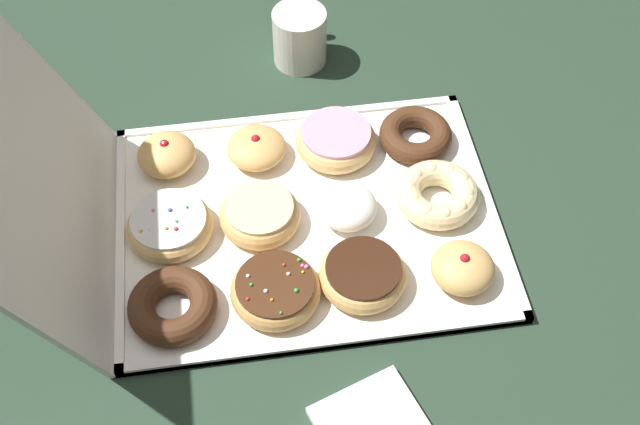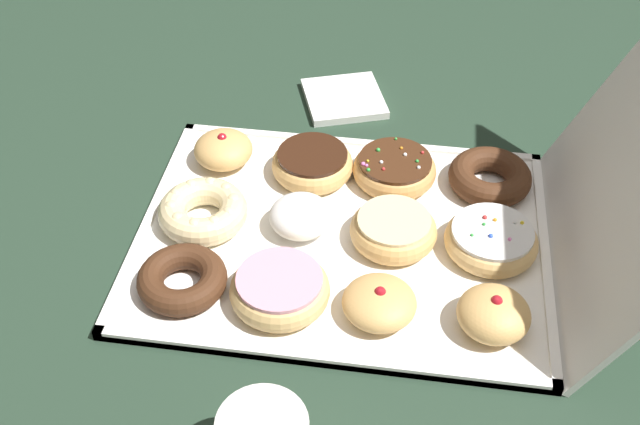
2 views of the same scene
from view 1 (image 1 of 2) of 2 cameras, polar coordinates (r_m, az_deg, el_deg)
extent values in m
plane|color=#233828|center=(1.13, -0.92, -0.70)|extent=(3.00, 3.00, 0.00)
cube|color=white|center=(1.12, -0.93, -0.55)|extent=(0.41, 0.53, 0.01)
cube|color=white|center=(1.17, 11.81, 1.01)|extent=(0.41, 0.01, 0.01)
cube|color=white|center=(1.13, -14.08, -1.97)|extent=(0.41, 0.01, 0.01)
cube|color=white|center=(1.02, 0.60, -9.36)|extent=(0.01, 0.53, 0.01)
cube|color=white|center=(1.25, -2.16, 6.74)|extent=(0.01, 0.53, 0.01)
ellipsoid|color=tan|center=(1.06, 10.19, -3.93)|extent=(0.08, 0.08, 0.05)
sphere|color=#B21923|center=(1.04, 10.35, -3.30)|extent=(0.01, 0.01, 0.01)
torus|color=beige|center=(1.13, 8.42, 1.21)|extent=(0.12, 0.12, 0.04)
sphere|color=beige|center=(1.15, 8.01, 3.10)|extent=(0.02, 0.02, 0.02)
sphere|color=beige|center=(1.14, 6.94, 2.68)|extent=(0.02, 0.02, 0.02)
sphere|color=beige|center=(1.12, 6.43, 1.82)|extent=(0.02, 0.02, 0.02)
sphere|color=beige|center=(1.11, 6.70, 0.82)|extent=(0.02, 0.02, 0.02)
sphere|color=beige|center=(1.10, 7.68, 0.08)|extent=(0.02, 0.02, 0.02)
sphere|color=beige|center=(1.10, 8.97, -0.09)|extent=(0.02, 0.02, 0.02)
sphere|color=beige|center=(1.11, 10.07, 0.36)|extent=(0.02, 0.02, 0.02)
sphere|color=beige|center=(1.13, 10.53, 1.26)|extent=(0.02, 0.02, 0.02)
sphere|color=beige|center=(1.14, 10.21, 2.23)|extent=(0.02, 0.02, 0.02)
sphere|color=beige|center=(1.15, 9.26, 2.93)|extent=(0.02, 0.02, 0.02)
torus|color=#472816|center=(1.21, 6.86, 5.54)|extent=(0.11, 0.11, 0.03)
torus|color=tan|center=(1.04, 3.08, -4.53)|extent=(0.12, 0.12, 0.04)
cylinder|color=#381E11|center=(1.03, 3.12, -4.00)|extent=(0.10, 0.10, 0.01)
ellipsoid|color=white|center=(1.10, 1.99, 0.43)|extent=(0.08, 0.08, 0.05)
torus|color=#E5B770|center=(1.19, 1.15, 5.15)|extent=(0.12, 0.12, 0.04)
cylinder|color=pink|center=(1.17, 1.17, 5.76)|extent=(0.10, 0.10, 0.01)
torus|color=tan|center=(1.03, -3.21, -5.63)|extent=(0.12, 0.12, 0.03)
cylinder|color=#472816|center=(1.02, -3.25, -5.15)|extent=(0.10, 0.10, 0.01)
sphere|color=white|center=(1.01, -3.91, -5.64)|extent=(0.01, 0.01, 0.01)
sphere|color=red|center=(1.00, -5.22, -6.19)|extent=(0.00, 0.00, 0.00)
sphere|color=green|center=(1.02, -4.96, -5.18)|extent=(0.00, 0.00, 0.00)
sphere|color=orange|center=(1.00, -3.47, -6.27)|extent=(0.00, 0.00, 0.00)
sphere|color=white|center=(1.02, -2.28, -4.42)|extent=(0.01, 0.01, 0.01)
sphere|color=green|center=(1.01, -1.72, -5.62)|extent=(0.01, 0.01, 0.01)
sphere|color=red|center=(1.03, -2.61, -3.78)|extent=(0.00, 0.00, 0.00)
sphere|color=green|center=(1.03, -1.52, -3.43)|extent=(0.01, 0.01, 0.01)
sphere|color=pink|center=(1.03, -1.27, -3.83)|extent=(0.00, 0.00, 0.00)
sphere|color=white|center=(1.02, -5.19, -4.56)|extent=(0.01, 0.01, 0.01)
sphere|color=yellow|center=(1.02, -1.23, -4.29)|extent=(0.00, 0.00, 0.00)
sphere|color=pink|center=(1.03, -0.98, -3.91)|extent=(0.01, 0.01, 0.01)
sphere|color=green|center=(0.99, -2.82, -7.20)|extent=(0.00, 0.00, 0.00)
torus|color=tan|center=(1.10, -4.33, -0.10)|extent=(0.11, 0.11, 0.04)
cylinder|color=beige|center=(1.09, -4.39, 0.46)|extent=(0.09, 0.09, 0.01)
ellipsoid|color=tan|center=(1.18, -4.58, 4.66)|extent=(0.09, 0.09, 0.04)
sphere|color=#B21923|center=(1.17, -4.64, 5.25)|extent=(0.01, 0.01, 0.01)
torus|color=#472816|center=(1.04, -10.53, -6.59)|extent=(0.12, 0.12, 0.04)
torus|color=#E5B770|center=(1.11, -10.71, -1.01)|extent=(0.12, 0.12, 0.03)
cylinder|color=white|center=(1.09, -10.83, -0.50)|extent=(0.10, 0.10, 0.01)
sphere|color=green|center=(1.09, -10.25, -0.62)|extent=(0.00, 0.00, 0.00)
sphere|color=orange|center=(1.08, -10.96, -1.12)|extent=(0.01, 0.01, 0.01)
sphere|color=green|center=(1.10, -9.52, 0.38)|extent=(0.00, 0.00, 0.00)
sphere|color=yellow|center=(1.09, -12.73, -1.31)|extent=(0.01, 0.01, 0.01)
sphere|color=pink|center=(1.10, -11.89, 0.14)|extent=(0.00, 0.00, 0.00)
sphere|color=blue|center=(1.10, -10.71, 0.17)|extent=(0.01, 0.01, 0.01)
sphere|color=white|center=(1.09, -12.26, -1.21)|extent=(0.00, 0.00, 0.00)
sphere|color=red|center=(1.08, -10.29, -1.16)|extent=(0.01, 0.01, 0.01)
ellipsoid|color=tan|center=(1.18, -10.93, 4.10)|extent=(0.08, 0.08, 0.05)
sphere|color=#B21923|center=(1.17, -11.10, 4.82)|extent=(0.01, 0.01, 0.01)
cylinder|color=white|center=(1.33, -1.47, 12.46)|extent=(0.09, 0.09, 0.09)
cylinder|color=black|center=(1.30, -1.51, 13.84)|extent=(0.08, 0.08, 0.01)
torus|color=white|center=(1.37, -1.80, 14.15)|extent=(0.01, 0.06, 0.06)
camera|label=2|loc=(1.40, -11.31, 44.42)|focal=43.48mm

